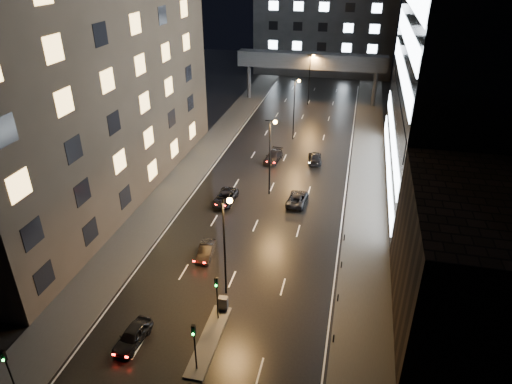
# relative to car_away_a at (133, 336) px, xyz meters

# --- Properties ---
(ground) EXTENTS (160.00, 160.00, 0.00)m
(ground) POSITION_rel_car_away_a_xyz_m (5.65, 39.57, -0.72)
(ground) COLOR black
(ground) RESTS_ON ground
(sidewalk_left) EXTENTS (5.00, 110.00, 0.15)m
(sidewalk_left) POSITION_rel_car_away_a_xyz_m (-6.85, 34.57, -0.64)
(sidewalk_left) COLOR #383533
(sidewalk_left) RESTS_ON ground
(sidewalk_right) EXTENTS (5.00, 110.00, 0.15)m
(sidewalk_right) POSITION_rel_car_away_a_xyz_m (18.15, 34.57, -0.64)
(sidewalk_right) COLOR #383533
(sidewalk_right) RESTS_ON ground
(building_left) EXTENTS (15.00, 48.00, 40.00)m
(building_left) POSITION_rel_car_away_a_xyz_m (-16.85, 23.57, 19.28)
(building_left) COLOR #2D2319
(building_left) RESTS_ON ground
(building_right_low) EXTENTS (10.00, 18.00, 12.00)m
(building_right_low) POSITION_rel_car_away_a_xyz_m (25.65, 8.57, 5.28)
(building_right_low) COLOR black
(building_right_low) RESTS_ON ground
(building_right_glass) EXTENTS (20.00, 36.00, 45.00)m
(building_right_glass) POSITION_rel_car_away_a_xyz_m (30.65, 35.57, 21.78)
(building_right_glass) COLOR black
(building_right_glass) RESTS_ON ground
(building_far) EXTENTS (34.00, 14.00, 25.00)m
(building_far) POSITION_rel_car_away_a_xyz_m (5.65, 97.57, 11.78)
(building_far) COLOR #333335
(building_far) RESTS_ON ground
(skybridge) EXTENTS (30.00, 3.00, 10.00)m
(skybridge) POSITION_rel_car_away_a_xyz_m (5.65, 69.57, 7.62)
(skybridge) COLOR #333335
(skybridge) RESTS_ON ground
(median_island) EXTENTS (1.60, 8.00, 0.15)m
(median_island) POSITION_rel_car_away_a_xyz_m (5.95, 1.57, -0.64)
(median_island) COLOR #383533
(median_island) RESTS_ON ground
(traffic_signal_near) EXTENTS (0.28, 0.34, 4.40)m
(traffic_signal_near) POSITION_rel_car_away_a_xyz_m (5.95, 4.06, 2.38)
(traffic_signal_near) COLOR black
(traffic_signal_near) RESTS_ON median_island
(traffic_signal_far) EXTENTS (0.28, 0.34, 4.40)m
(traffic_signal_far) POSITION_rel_car_away_a_xyz_m (5.95, -1.44, 2.38)
(traffic_signal_far) COLOR black
(traffic_signal_far) RESTS_ON median_island
(traffic_signal_corner) EXTENTS (0.28, 0.34, 4.40)m
(traffic_signal_corner) POSITION_rel_car_away_a_xyz_m (-5.85, -6.44, 2.23)
(traffic_signal_corner) COLOR black
(traffic_signal_corner) RESTS_ON ground
(bollard_row) EXTENTS (0.12, 25.12, 0.90)m
(bollard_row) POSITION_rel_car_away_a_xyz_m (15.85, 6.07, -0.27)
(bollard_row) COLOR black
(bollard_row) RESTS_ON ground
(streetlight_near) EXTENTS (1.45, 0.50, 10.15)m
(streetlight_near) POSITION_rel_car_away_a_xyz_m (5.81, 7.57, 5.78)
(streetlight_near) COLOR black
(streetlight_near) RESTS_ON ground
(streetlight_mid_a) EXTENTS (1.45, 0.50, 10.15)m
(streetlight_mid_a) POSITION_rel_car_away_a_xyz_m (5.81, 27.57, 5.78)
(streetlight_mid_a) COLOR black
(streetlight_mid_a) RESTS_ON ground
(streetlight_mid_b) EXTENTS (1.45, 0.50, 10.15)m
(streetlight_mid_b) POSITION_rel_car_away_a_xyz_m (5.81, 47.57, 5.78)
(streetlight_mid_b) COLOR black
(streetlight_mid_b) RESTS_ON ground
(streetlight_far) EXTENTS (1.45, 0.50, 10.15)m
(streetlight_far) POSITION_rel_car_away_a_xyz_m (5.81, 67.57, 5.78)
(streetlight_far) COLOR black
(streetlight_far) RESTS_ON ground
(car_away_a) EXTENTS (2.12, 4.36, 1.43)m
(car_away_a) POSITION_rel_car_away_a_xyz_m (0.00, 0.00, 0.00)
(car_away_a) COLOR black
(car_away_a) RESTS_ON ground
(car_away_b) EXTENTS (1.72, 4.01, 1.29)m
(car_away_b) POSITION_rel_car_away_a_xyz_m (1.97, 12.66, -0.07)
(car_away_b) COLOR black
(car_away_b) RESTS_ON ground
(car_away_c) EXTENTS (2.50, 5.09, 1.39)m
(car_away_c) POSITION_rel_car_away_a_xyz_m (0.69, 24.10, -0.02)
(car_away_c) COLOR black
(car_away_c) RESTS_ON ground
(car_away_d) EXTENTS (2.52, 5.08, 1.42)m
(car_away_d) POSITION_rel_car_away_a_xyz_m (4.15, 37.99, -0.01)
(car_away_d) COLOR black
(car_away_d) RESTS_ON ground
(car_toward_a) EXTENTS (2.48, 4.94, 1.34)m
(car_toward_a) POSITION_rel_car_away_a_xyz_m (9.59, 25.96, -0.05)
(car_toward_a) COLOR black
(car_toward_a) RESTS_ON ground
(car_toward_b) EXTENTS (2.50, 4.94, 1.37)m
(car_toward_b) POSITION_rel_car_away_a_xyz_m (10.29, 39.05, -0.03)
(car_toward_b) COLOR black
(car_toward_b) RESTS_ON ground
(utility_cabinet) EXTENTS (0.83, 0.59, 1.30)m
(utility_cabinet) POSITION_rel_car_away_a_xyz_m (6.05, 5.27, 0.08)
(utility_cabinet) COLOR #454547
(utility_cabinet) RESTS_ON median_island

